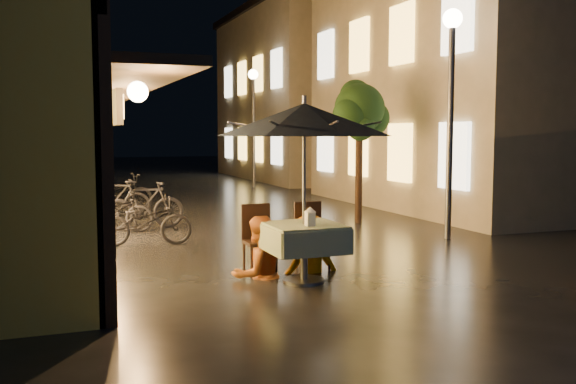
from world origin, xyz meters
name	(u,v)px	position (x,y,z in m)	size (l,w,h in m)	color
ground	(351,272)	(0.00, 0.00, 0.00)	(90.00, 90.00, 0.00)	black
east_building_near	(493,80)	(7.49, 6.50, 3.41)	(7.30, 9.30, 6.80)	#B3A58C
east_building_far	(323,94)	(7.49, 18.00, 3.66)	(7.30, 10.30, 7.30)	#B3A58C
street_tree	(360,112)	(2.41, 4.51, 2.42)	(1.43, 1.20, 3.15)	black
streetlamp_near	(451,81)	(3.00, 2.00, 2.92)	(0.36, 0.36, 4.23)	#59595E
streetlamp_far	(253,106)	(3.00, 14.00, 2.92)	(0.36, 0.36, 4.23)	#59595E
cafe_table	(304,238)	(-0.85, -0.30, 0.59)	(0.99, 0.99, 0.78)	#59595E
patio_umbrella	(304,120)	(-0.85, -0.30, 2.15)	(2.36, 2.36, 2.46)	#59595E
cafe_chair_left	(258,235)	(-1.25, 0.44, 0.54)	(0.42, 0.42, 0.97)	black
cafe_chair_right	(310,232)	(-0.45, 0.44, 0.54)	(0.42, 0.42, 0.97)	black
table_lantern	(310,215)	(-0.85, -0.51, 0.92)	(0.16, 0.16, 0.25)	white
person_orange	(258,217)	(-1.32, 0.22, 0.82)	(0.80, 0.62, 1.65)	#BA6327
person_yellow	(310,217)	(-0.52, 0.29, 0.78)	(1.01, 0.58, 1.57)	#CE7800
bicycle_0	(145,222)	(-2.42, 3.23, 0.43)	(0.56, 1.62, 0.85)	black
bicycle_1	(144,205)	(-2.17, 5.19, 0.50)	(0.47, 1.68, 1.01)	black
bicycle_2	(112,211)	(-2.82, 4.96, 0.42)	(0.56, 1.61, 0.84)	black
bicycle_3	(115,199)	(-2.58, 6.93, 0.48)	(0.45, 1.60, 0.96)	black
bicycle_4	(116,194)	(-2.42, 8.12, 0.48)	(0.64, 1.84, 0.96)	black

